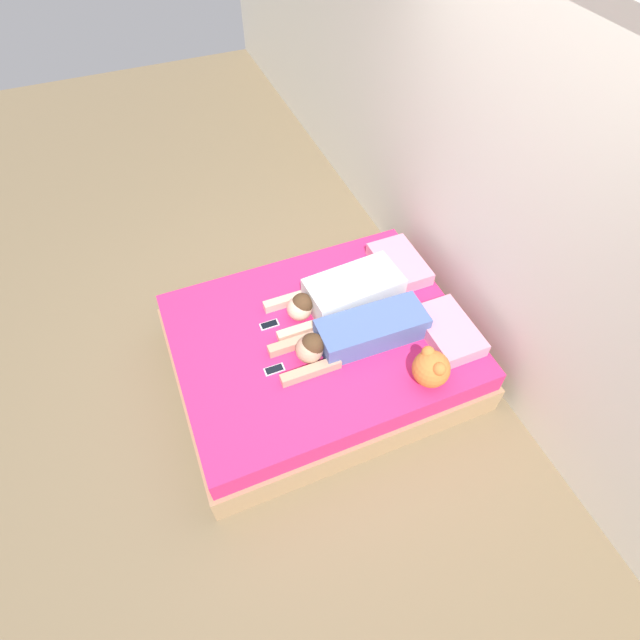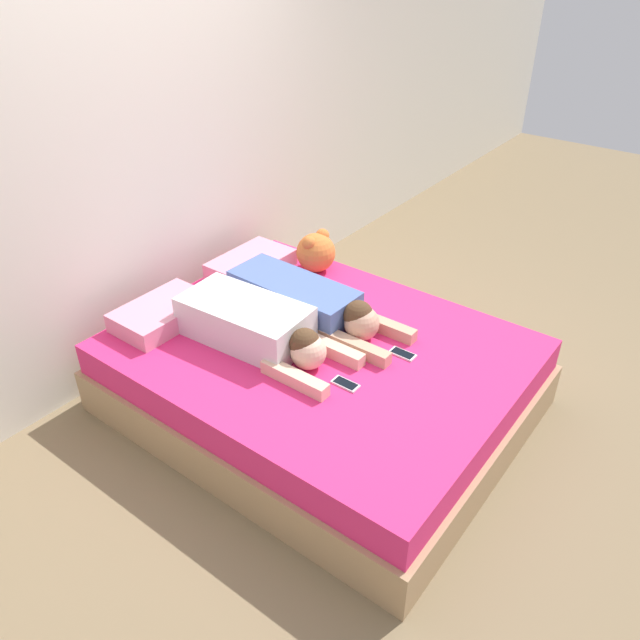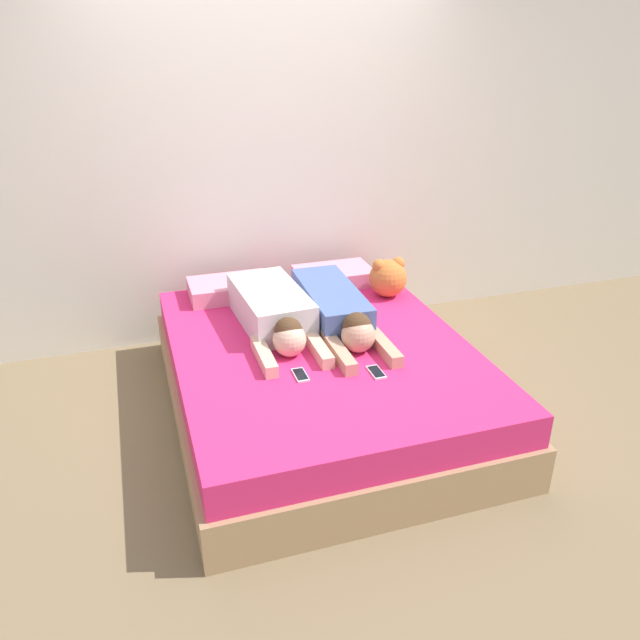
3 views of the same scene
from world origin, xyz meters
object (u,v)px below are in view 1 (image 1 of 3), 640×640
(bed, at_px, (320,351))
(plush_toy, at_px, (431,368))
(cell_phone_left, at_px, (269,325))
(pillow_head_left, at_px, (399,264))
(person_left, at_px, (343,294))
(person_right, at_px, (356,334))
(cell_phone_right, at_px, (274,369))
(pillow_head_right, at_px, (448,331))

(bed, height_order, plush_toy, plush_toy)
(cell_phone_left, bearing_deg, pillow_head_left, 97.86)
(pillow_head_left, relative_size, person_left, 0.52)
(person_right, bearing_deg, bed, -130.70)
(cell_phone_right, bearing_deg, bed, 113.43)
(bed, xyz_separation_m, person_right, (0.18, 0.21, 0.32))
(person_left, bearing_deg, bed, -52.88)
(pillow_head_right, bearing_deg, cell_phone_right, -98.67)
(bed, distance_m, person_right, 0.42)
(pillow_head_left, height_order, person_right, person_right)
(bed, bearing_deg, cell_phone_right, -66.57)
(bed, relative_size, cell_phone_left, 15.27)
(bed, distance_m, cell_phone_left, 0.45)
(pillow_head_left, height_order, cell_phone_right, pillow_head_left)
(person_left, distance_m, cell_phone_left, 0.60)
(pillow_head_left, distance_m, plush_toy, 1.08)
(cell_phone_left, bearing_deg, cell_phone_right, -13.69)
(person_right, bearing_deg, cell_phone_right, -89.66)
(bed, distance_m, cell_phone_right, 0.51)
(bed, bearing_deg, person_right, 49.30)
(pillow_head_right, relative_size, plush_toy, 2.00)
(pillow_head_left, distance_m, person_left, 0.61)
(bed, height_order, person_right, person_right)
(pillow_head_right, distance_m, cell_phone_right, 1.28)
(cell_phone_left, xyz_separation_m, cell_phone_right, (0.39, -0.10, 0.00))
(pillow_head_right, height_order, plush_toy, plush_toy)
(pillow_head_left, bearing_deg, person_right, -49.46)
(bed, xyz_separation_m, plush_toy, (0.65, 0.53, 0.36))
(person_right, distance_m, plush_toy, 0.58)
(person_left, bearing_deg, plush_toy, 16.92)
(bed, height_order, pillow_head_left, pillow_head_left)
(person_left, bearing_deg, pillow_head_left, 106.29)
(person_right, height_order, cell_phone_left, person_right)
(pillow_head_left, distance_m, pillow_head_right, 0.75)
(pillow_head_right, height_order, person_right, person_right)
(bed, bearing_deg, person_left, 127.12)
(person_right, bearing_deg, person_left, 170.46)
(pillow_head_right, bearing_deg, cell_phone_left, -116.58)
(cell_phone_right, bearing_deg, person_left, 119.27)
(person_left, distance_m, plush_toy, 0.90)
(person_right, bearing_deg, pillow_head_right, 73.01)
(pillow_head_right, xyz_separation_m, plush_toy, (0.28, -0.32, 0.08))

